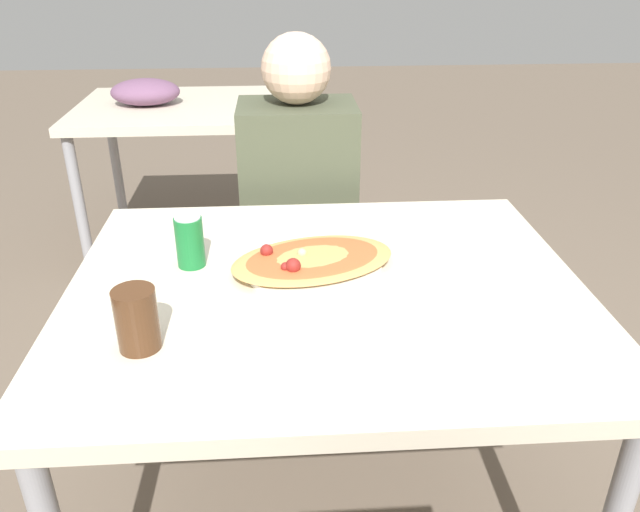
{
  "coord_description": "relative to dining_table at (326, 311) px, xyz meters",
  "views": [
    {
      "loc": [
        -0.1,
        -1.22,
        1.45
      ],
      "look_at": [
        -0.01,
        0.02,
        0.82
      ],
      "focal_mm": 35.0,
      "sensor_mm": 36.0,
      "label": 1
    }
  ],
  "objects": [
    {
      "name": "dining_table",
      "position": [
        0.0,
        0.0,
        0.0
      ],
      "size": [
        1.16,
        0.96,
        0.76
      ],
      "color": "beige",
      "rests_on": "ground_plane"
    },
    {
      "name": "chair_far_seated",
      "position": [
        -0.04,
        0.81,
        -0.16
      ],
      "size": [
        0.4,
        0.4,
        0.93
      ],
      "rotation": [
        0.0,
        0.0,
        3.14
      ],
      "color": "#3F2D1E",
      "rests_on": "ground_plane"
    },
    {
      "name": "person_seated",
      "position": [
        -0.04,
        0.7,
        0.03
      ],
      "size": [
        0.37,
        0.3,
        1.21
      ],
      "rotation": [
        0.0,
        0.0,
        3.14
      ],
      "color": "#2D2D38",
      "rests_on": "ground_plane"
    },
    {
      "name": "pizza_main",
      "position": [
        -0.03,
        0.08,
        0.09
      ],
      "size": [
        0.44,
        0.35,
        0.06
      ],
      "color": "white",
      "rests_on": "dining_table"
    },
    {
      "name": "soda_can",
      "position": [
        -0.31,
        0.11,
        0.13
      ],
      "size": [
        0.07,
        0.07,
        0.12
      ],
      "color": "#197233",
      "rests_on": "dining_table"
    },
    {
      "name": "drink_glass",
      "position": [
        -0.37,
        -0.22,
        0.13
      ],
      "size": [
        0.08,
        0.08,
        0.12
      ],
      "color": "#4C2D19",
      "rests_on": "dining_table"
    },
    {
      "name": "background_table",
      "position": [
        -0.54,
        1.77,
        0.01
      ],
      "size": [
        1.1,
        0.8,
        0.88
      ],
      "color": "beige",
      "rests_on": "ground_plane"
    }
  ]
}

